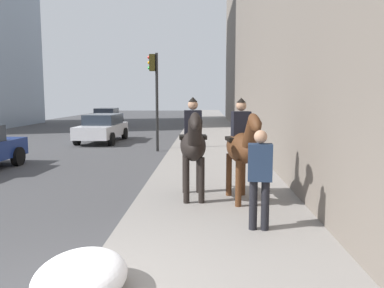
% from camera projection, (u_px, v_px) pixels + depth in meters
% --- Properties ---
extents(mounted_horse_near, '(2.15, 0.68, 2.24)m').
position_uv_depth(mounted_horse_near, '(193.00, 144.00, 8.51)').
color(mounted_horse_near, black).
rests_on(mounted_horse_near, sidewalk_slab).
extents(mounted_horse_far, '(2.14, 0.79, 2.22)m').
position_uv_depth(mounted_horse_far, '(242.00, 146.00, 8.27)').
color(mounted_horse_far, '#4C2B16').
rests_on(mounted_horse_far, sidewalk_slab).
extents(pedestrian_greeting, '(0.30, 0.42, 1.70)m').
position_uv_depth(pedestrian_greeting, '(260.00, 173.00, 6.52)').
color(pedestrian_greeting, black).
rests_on(pedestrian_greeting, sidewalk_slab).
extents(car_mid_lane, '(4.57, 2.03, 1.44)m').
position_uv_depth(car_mid_lane, '(107.00, 117.00, 30.71)').
color(car_mid_lane, navy).
rests_on(car_mid_lane, ground).
extents(car_far_lane, '(4.48, 2.00, 1.44)m').
position_uv_depth(car_far_lane, '(103.00, 127.00, 20.21)').
color(car_far_lane, silver).
rests_on(car_far_lane, ground).
extents(traffic_light_near_curb, '(0.20, 0.44, 4.17)m').
position_uv_depth(traffic_light_near_curb, '(155.00, 86.00, 16.53)').
color(traffic_light_near_curb, black).
rests_on(traffic_light_near_curb, ground).
extents(snow_pile_near, '(1.34, 1.03, 0.46)m').
position_uv_depth(snow_pile_near, '(81.00, 277.00, 4.40)').
color(snow_pile_near, white).
rests_on(snow_pile_near, sidewalk_slab).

